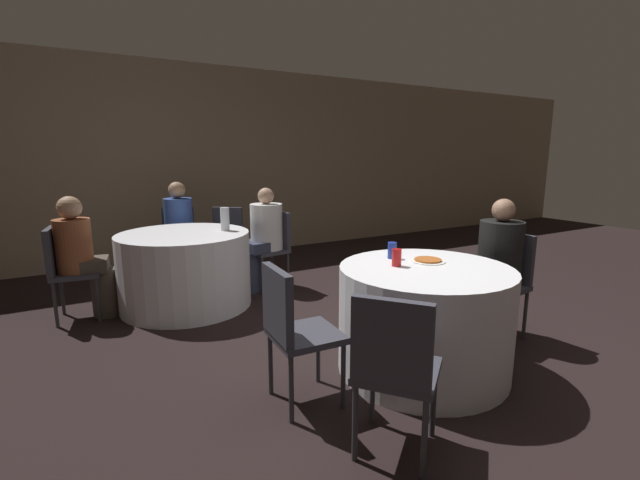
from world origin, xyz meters
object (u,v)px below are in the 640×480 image
Objects in this scene: chair_far_east at (274,242)px; soda_can_blue at (392,250)px; chair_near_west at (292,323)px; table_far at (186,270)px; chair_near_east at (504,275)px; bottle_far at (225,219)px; chair_far_north at (179,236)px; table_near at (424,319)px; person_white_shirt at (262,238)px; chair_far_northeast at (226,236)px; person_blue_shirt at (180,232)px; person_floral_shirt at (84,258)px; soda_can_red at (397,258)px; person_black_shirt at (494,270)px; chair_far_west at (65,265)px; chair_near_southwest at (394,362)px; pizza_plate_near at (428,260)px.

soda_can_blue is at bearing 173.50° from chair_far_east.
table_far is at bearing -172.84° from chair_near_west.
chair_near_east is 3.71× the size of bottle_far.
chair_far_east is (0.88, -0.88, 0.00)m from chair_far_north.
chair_far_north is at bearing 107.04° from table_near.
person_white_shirt is (-0.15, -0.02, 0.07)m from chair_far_east.
chair_far_northeast is at bearing 8.90° from person_white_shirt.
person_floral_shirt is (-1.03, -0.77, -0.03)m from person_blue_shirt.
chair_near_east and soda_can_blue have the same top height.
chair_far_north is 3.08m from soda_can_blue.
soda_can_red is (-1.16, 0.01, 0.28)m from chair_near_east.
chair_near_west is 0.73× the size of person_blue_shirt.
person_floral_shirt is at bearing 135.14° from soda_can_blue.
person_black_shirt is at bearing 90.00° from chair_near_east.
person_white_shirt is (0.72, -0.91, 0.07)m from chair_far_north.
chair_near_east is at bearing 62.05° from person_floral_shirt.
table_far is 1.47× the size of chair_far_west.
chair_near_west is (0.15, -2.14, 0.15)m from table_far.
chair_far_west is (-2.09, -0.02, 0.00)m from chair_far_east.
chair_near_east is (1.00, 0.12, 0.15)m from table_near.
chair_near_southwest is 0.75× the size of person_black_shirt.
table_near is 1.02m from chair_near_east.
soda_can_red is (0.63, 0.76, 0.28)m from chair_near_southwest.
chair_far_north is 0.56m from chair_far_northeast.
table_near is at bearing 90.00° from chair_near_east.
soda_can_red is (0.11, -2.21, 0.22)m from person_white_shirt.
person_black_shirt reaches higher than chair_far_north.
bottle_far is (1.29, -0.19, 0.29)m from person_floral_shirt.
chair_near_west is 3.19m from chair_far_north.
table_far is 1.07m from chair_far_east.
person_blue_shirt reaches higher than chair_far_west.
chair_far_east is at bearing 159.32° from chair_far_northeast.
person_floral_shirt is at bearing 171.73° from bottle_far.
chair_far_north is at bearing 23.59° from person_black_shirt.
soda_can_red is at bearing -121.33° from soda_can_blue.
chair_far_west is at bearing 136.46° from pizza_plate_near.
person_white_shirt is at bearing 90.00° from chair_far_east.
chair_near_southwest is (0.22, -0.69, 0.00)m from chair_near_west.
chair_near_southwest is 1.03m from soda_can_red.
person_blue_shirt is (-0.01, 3.03, 0.08)m from chair_near_west.
person_white_shirt is (0.89, 0.14, 0.22)m from table_far.
soda_can_red is at bearing 140.35° from table_near.
chair_near_west is at bearing -85.94° from table_far.
person_black_shirt is (2.89, -2.22, 0.02)m from person_floral_shirt.
person_white_shirt is at bearing 96.60° from table_near.
person_blue_shirt reaches higher than chair_near_west.
chair_far_northeast and soda_can_red have the same top height.
chair_far_north is at bearing 134.37° from chair_far_west.
chair_far_north is at bearing -177.18° from chair_near_west.
table_far is 10.59× the size of soda_can_red.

